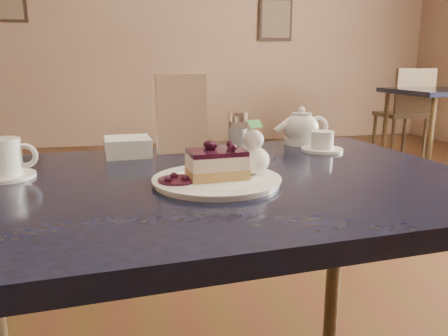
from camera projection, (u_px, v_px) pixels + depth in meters
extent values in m
cube|color=#8A7159|center=(137.00, 25.00, 5.40)|extent=(8.00, 0.02, 3.00)
cube|color=black|center=(3.00, 3.00, 5.00)|extent=(0.50, 0.03, 0.40)
cube|color=black|center=(276.00, 19.00, 5.74)|extent=(0.45, 0.03, 0.55)
cube|color=black|center=(211.00, 186.00, 0.99)|extent=(1.28, 0.90, 0.04)
cylinder|color=brown|center=(335.00, 252.00, 1.56)|extent=(0.05, 0.05, 0.73)
cylinder|color=white|center=(217.00, 181.00, 0.94)|extent=(0.27, 0.27, 0.01)
cube|color=#E1A861|center=(217.00, 173.00, 0.93)|extent=(0.13, 0.10, 0.02)
cube|color=#FFE8C9|center=(217.00, 161.00, 0.93)|extent=(0.13, 0.09, 0.03)
cube|color=black|center=(217.00, 152.00, 0.92)|extent=(0.12, 0.09, 0.01)
ellipsoid|color=white|center=(253.00, 160.00, 0.96)|extent=(0.07, 0.07, 0.06)
cylinder|color=black|center=(177.00, 180.00, 0.91)|extent=(0.08, 0.08, 0.01)
cylinder|color=white|center=(5.00, 176.00, 0.98)|extent=(0.13, 0.13, 0.01)
cylinder|color=white|center=(2.00, 157.00, 0.97)|extent=(0.08, 0.08, 0.08)
torus|color=white|center=(25.00, 156.00, 0.98)|extent=(0.06, 0.01, 0.06)
cylinder|color=white|center=(322.00, 150.00, 1.29)|extent=(0.12, 0.12, 0.01)
cylinder|color=white|center=(322.00, 140.00, 1.29)|extent=(0.07, 0.07, 0.05)
ellipsoid|color=white|center=(301.00, 129.00, 1.39)|extent=(0.11, 0.11, 0.10)
cylinder|color=white|center=(302.00, 113.00, 1.38)|extent=(0.06, 0.06, 0.01)
cylinder|color=white|center=(278.00, 130.00, 1.37)|extent=(0.06, 0.02, 0.05)
cube|color=beige|center=(181.00, 114.00, 1.25)|extent=(0.14, 0.04, 0.22)
cylinder|color=white|center=(238.00, 135.00, 1.31)|extent=(0.06, 0.06, 0.09)
cylinder|color=silver|center=(238.00, 116.00, 1.29)|extent=(0.06, 0.06, 0.03)
cube|color=white|center=(128.00, 147.00, 1.22)|extent=(0.13, 0.13, 0.05)
cylinder|color=brown|center=(430.00, 141.00, 3.75)|extent=(0.05, 0.05, 0.75)
cylinder|color=brown|center=(385.00, 130.00, 4.40)|extent=(0.05, 0.05, 0.75)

